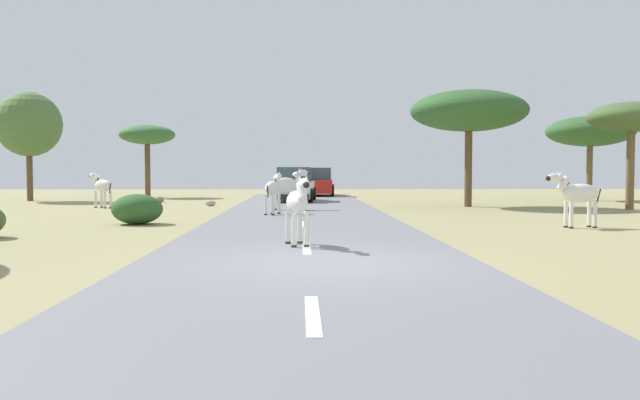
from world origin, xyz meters
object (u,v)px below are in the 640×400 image
object	(u,v)px
zebra_1	(273,189)
tree_5	(590,132)
car_0	(318,183)
tree_6	(469,111)
zebra_3	(288,185)
tree_3	(631,118)
zebra_4	(578,194)
car_1	(295,186)
zebra_2	(102,186)
zebra_0	(298,203)
bush_1	(137,209)
tree_4	(29,125)
rock_2	(210,203)
tree_1	(147,136)
rock_1	(159,199)

from	to	relation	value
zebra_1	tree_5	bearing A→B (deg)	49.77
car_0	tree_6	xyz separation A→B (m)	(6.40, -11.66, 3.40)
zebra_3	tree_3	distance (m)	14.50
tree_5	car_0	bearing A→B (deg)	157.71
tree_3	tree_6	world-z (taller)	tree_6
zebra_3	zebra_4	bearing A→B (deg)	15.37
zebra_3	tree_5	world-z (taller)	tree_5
car_0	tree_3	size ratio (longest dim) A/B	1.00
zebra_1	car_0	xyz separation A→B (m)	(2.08, 17.24, -0.12)
tree_3	zebra_3	bearing A→B (deg)	-177.28
car_1	tree_3	world-z (taller)	tree_3
zebra_2	car_1	distance (m)	9.66
zebra_1	tree_3	size ratio (longest dim) A/B	0.36
zebra_0	tree_3	world-z (taller)	tree_3
car_1	tree_6	bearing A→B (deg)	154.52
bush_1	tree_5	bearing A→B (deg)	35.95
car_1	tree_3	bearing A→B (deg)	158.76
tree_3	tree_4	size ratio (longest dim) A/B	0.77
zebra_4	tree_6	xyz separation A→B (m)	(-0.30, 10.77, 3.29)
zebra_2	car_0	bearing A→B (deg)	2.98
rock_2	tree_5	bearing A→B (deg)	13.83
zebra_0	tree_4	xyz separation A→B (m)	(-14.32, 21.50, 3.11)
zebra_2	car_0	distance (m)	15.53
zebra_2	bush_1	size ratio (longest dim) A/B	1.04
zebra_0	car_1	xyz separation A→B (m)	(-0.21, 19.78, -0.09)
tree_3	tree_4	world-z (taller)	tree_4
car_1	tree_1	xyz separation A→B (m)	(-8.94, 6.31, 2.87)
tree_6	bush_1	distance (m)	15.89
rock_2	tree_1	bearing A→B (deg)	117.39
zebra_0	car_1	bearing A→B (deg)	-101.12
tree_3	tree_6	xyz separation A→B (m)	(-6.20, 2.23, 0.47)
tree_1	rock_1	bearing A→B (deg)	-72.44
zebra_4	zebra_0	bearing A→B (deg)	111.71
zebra_3	car_0	world-z (taller)	car_0
zebra_2	rock_1	world-z (taller)	zebra_2
car_1	tree_1	bearing A→B (deg)	-30.89
car_1	rock_1	size ratio (longest dim) A/B	8.83
zebra_0	bush_1	bearing A→B (deg)	-63.56
bush_1	rock_1	bearing A→B (deg)	99.41
zebra_2	car_0	world-z (taller)	car_0
tree_3	car_1	bearing A→B (deg)	154.44
zebra_2	rock_2	size ratio (longest dim) A/B	3.31
zebra_1	bush_1	bearing A→B (deg)	-122.35
zebra_2	rock_2	world-z (taller)	zebra_2
zebra_4	tree_3	distance (m)	10.76
zebra_0	car_0	bearing A→B (deg)	-104.23
zebra_1	tree_1	world-z (taller)	tree_1
tree_1	zebra_1	bearing A→B (deg)	-63.23
zebra_1	tree_5	world-z (taller)	tree_5
bush_1	car_0	bearing A→B (deg)	73.85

